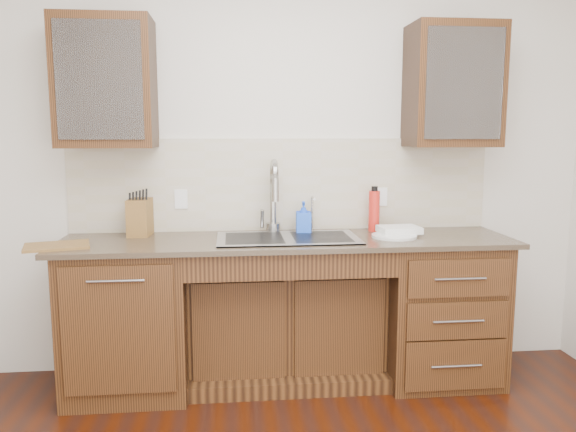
{
  "coord_description": "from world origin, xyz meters",
  "views": [
    {
      "loc": [
        -0.34,
        -1.86,
        1.54
      ],
      "look_at": [
        0.0,
        1.4,
        1.05
      ],
      "focal_mm": 35.0,
      "sensor_mm": 36.0,
      "label": 1
    }
  ],
  "objects": [
    {
      "name": "soap_bottle",
      "position": [
        0.12,
        1.58,
        1.01
      ],
      "size": [
        0.1,
        0.1,
        0.2
      ],
      "primitive_type": "imported",
      "rotation": [
        0.0,
        0.0,
        -0.06
      ],
      "color": "blue",
      "rests_on": "countertop"
    },
    {
      "name": "wall_back",
      "position": [
        0.0,
        1.8,
        1.35
      ],
      "size": [
        4.0,
        0.1,
        2.7
      ],
      "primitive_type": "cube",
      "color": "silver",
      "rests_on": "ground"
    },
    {
      "name": "backsplash",
      "position": [
        0.0,
        1.74,
        1.21
      ],
      "size": [
        2.7,
        0.02,
        0.59
      ],
      "primitive_type": "cube",
      "color": "beige",
      "rests_on": "wall_back"
    },
    {
      "name": "cup_left_a",
      "position": [
        -1.13,
        1.58,
        1.78
      ],
      "size": [
        0.17,
        0.17,
        0.11
      ],
      "primitive_type": "imported",
      "rotation": [
        0.0,
        0.0,
        0.33
      ],
      "color": "silver",
      "rests_on": "upper_cabinet_left"
    },
    {
      "name": "outlet_left",
      "position": [
        -0.65,
        1.73,
        1.12
      ],
      "size": [
        0.08,
        0.01,
        0.12
      ],
      "primitive_type": "cube",
      "color": "white",
      "rests_on": "backsplash"
    },
    {
      "name": "countertop",
      "position": [
        0.0,
        1.43,
        0.9
      ],
      "size": [
        2.7,
        0.65,
        0.03
      ],
      "primitive_type": "cube",
      "color": "#84705B",
      "rests_on": "base_cabinet_left"
    },
    {
      "name": "water_bottle",
      "position": [
        0.58,
        1.62,
        1.04
      ],
      "size": [
        0.08,
        0.08,
        0.26
      ],
      "primitive_type": "cylinder",
      "rotation": [
        0.0,
        0.0,
        0.25
      ],
      "color": "red",
      "rests_on": "countertop"
    },
    {
      "name": "cutting_board",
      "position": [
        -1.3,
        1.3,
        0.92
      ],
      "size": [
        0.39,
        0.32,
        0.02
      ],
      "primitive_type": "cube",
      "rotation": [
        0.0,
        0.0,
        0.27
      ],
      "color": "brown",
      "rests_on": "countertop"
    },
    {
      "name": "upper_cabinet_right",
      "position": [
        1.05,
        1.58,
        1.83
      ],
      "size": [
        0.55,
        0.34,
        0.75
      ],
      "primitive_type": "cube",
      "color": "#593014",
      "rests_on": "wall_back"
    },
    {
      "name": "base_cabinet_right",
      "position": [
        0.95,
        1.44,
        0.44
      ],
      "size": [
        0.7,
        0.62,
        0.88
      ],
      "primitive_type": "cube",
      "color": "#593014",
      "rests_on": "ground"
    },
    {
      "name": "dish_towel",
      "position": [
        0.7,
        1.47,
        0.94
      ],
      "size": [
        0.26,
        0.2,
        0.04
      ],
      "primitive_type": "cube",
      "rotation": [
        0.0,
        0.0,
        0.08
      ],
      "color": "white",
      "rests_on": "plate"
    },
    {
      "name": "outlet_right",
      "position": [
        0.65,
        1.73,
        1.12
      ],
      "size": [
        0.08,
        0.01,
        0.12
      ],
      "primitive_type": "cube",
      "color": "white",
      "rests_on": "backsplash"
    },
    {
      "name": "cup_right_a",
      "position": [
        0.98,
        1.58,
        1.78
      ],
      "size": [
        0.17,
        0.17,
        0.11
      ],
      "primitive_type": "imported",
      "rotation": [
        0.0,
        0.0,
        -0.29
      ],
      "color": "white",
      "rests_on": "upper_cabinet_right"
    },
    {
      "name": "knife_block",
      "position": [
        -0.89,
        1.63,
        1.02
      ],
      "size": [
        0.14,
        0.21,
        0.23
      ],
      "primitive_type": "cube",
      "rotation": [
        0.0,
        0.0,
        -0.08
      ],
      "color": "#A7542A",
      "rests_on": "countertop"
    },
    {
      "name": "sink",
      "position": [
        0.0,
        1.41,
        0.83
      ],
      "size": [
        0.84,
        0.46,
        0.19
      ],
      "primitive_type": "cube",
      "color": "#9E9EA5",
      "rests_on": "countertop"
    },
    {
      "name": "cup_right_b",
      "position": [
        1.11,
        1.58,
        1.77
      ],
      "size": [
        0.11,
        0.11,
        0.09
      ],
      "primitive_type": "imported",
      "rotation": [
        0.0,
        0.0,
        0.1
      ],
      "color": "silver",
      "rests_on": "upper_cabinet_right"
    },
    {
      "name": "filter_tap",
      "position": [
        0.18,
        1.65,
        1.03
      ],
      "size": [
        0.02,
        0.02,
        0.24
      ],
      "primitive_type": "cylinder",
      "color": "#999993",
      "rests_on": "countertop"
    },
    {
      "name": "cup_left_b",
      "position": [
        -0.97,
        1.58,
        1.77
      ],
      "size": [
        0.12,
        0.12,
        0.09
      ],
      "primitive_type": "imported",
      "rotation": [
        0.0,
        0.0,
        0.42
      ],
      "color": "silver",
      "rests_on": "upper_cabinet_left"
    },
    {
      "name": "base_cabinet_center",
      "position": [
        0.0,
        1.53,
        0.35
      ],
      "size": [
        1.2,
        0.44,
        0.7
      ],
      "primitive_type": "cube",
      "color": "#593014",
      "rests_on": "ground"
    },
    {
      "name": "upper_cabinet_left",
      "position": [
        -1.05,
        1.58,
        1.83
      ],
      "size": [
        0.55,
        0.34,
        0.75
      ],
      "primitive_type": "cube",
      "color": "#593014",
      "rests_on": "wall_back"
    },
    {
      "name": "faucet",
      "position": [
        -0.07,
        1.64,
        1.11
      ],
      "size": [
        0.04,
        0.04,
        0.4
      ],
      "primitive_type": "cylinder",
      "color": "#999993",
      "rests_on": "countertop"
    },
    {
      "name": "base_cabinet_left",
      "position": [
        -0.95,
        1.44,
        0.44
      ],
      "size": [
        0.7,
        0.62,
        0.88
      ],
      "primitive_type": "cube",
      "color": "#593014",
      "rests_on": "ground"
    },
    {
      "name": "plate",
      "position": [
        0.65,
        1.4,
        0.92
      ],
      "size": [
        0.3,
        0.3,
        0.02
      ],
      "primitive_type": "cylinder",
      "rotation": [
        0.0,
        0.0,
        -0.1
      ],
      "color": "silver",
      "rests_on": "countertop"
    }
  ]
}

